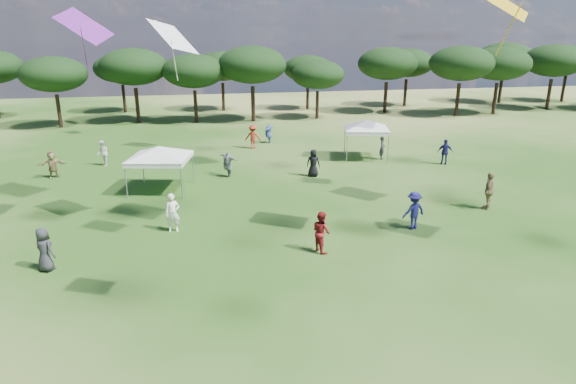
# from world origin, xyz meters

# --- Properties ---
(tree_line) EXTENTS (108.78, 17.63, 7.77)m
(tree_line) POSITION_xyz_m (2.39, 47.41, 5.42)
(tree_line) COLOR black
(tree_line) RESTS_ON ground
(tent_left) EXTENTS (6.28, 6.28, 2.86)m
(tent_left) POSITION_xyz_m (-5.07, 21.69, 2.43)
(tent_left) COLOR gray
(tent_left) RESTS_ON ground
(tent_right) EXTENTS (5.86, 5.86, 3.10)m
(tent_right) POSITION_xyz_m (8.95, 26.49, 2.67)
(tent_right) COLOR gray
(tent_right) RESTS_ON ground
(festival_crowd) EXTENTS (28.77, 22.75, 1.91)m
(festival_crowd) POSITION_xyz_m (-0.89, 22.31, 0.87)
(festival_crowd) COLOR maroon
(festival_crowd) RESTS_ON ground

